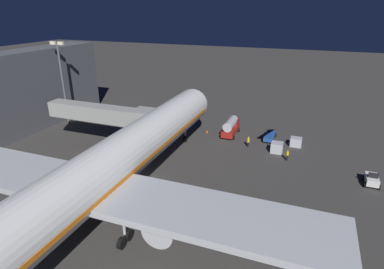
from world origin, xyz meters
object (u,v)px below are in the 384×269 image
(belt_loader, at_px, (270,135))
(baggage_container_far_row, at_px, (296,142))
(baggage_container_near_belt, at_px, (277,148))
(jet_bridge, at_px, (109,115))
(ground_crew_near_nose_gear, at_px, (287,155))
(fuel_tanker, at_px, (231,126))
(baggage_tug_lead, at_px, (372,180))
(airliner_at_gate, at_px, (76,192))
(apron_floodlight_mast, at_px, (62,77))
(ground_crew_by_belt_loader, at_px, (248,141))
(traffic_cone_nose_port, at_px, (207,131))
(traffic_cone_nose_starboard, at_px, (185,128))

(belt_loader, xyz_separation_m, baggage_container_far_row, (-4.59, 1.36, -0.09))
(belt_loader, xyz_separation_m, baggage_container_near_belt, (-1.87, 5.08, 0.00))
(jet_bridge, bearing_deg, ground_crew_near_nose_gear, -168.60)
(fuel_tanker, relative_size, ground_crew_near_nose_gear, 3.27)
(fuel_tanker, bearing_deg, baggage_tug_lead, 153.84)
(baggage_tug_lead, bearing_deg, baggage_container_near_belt, -24.51)
(baggage_container_near_belt, height_order, ground_crew_near_nose_gear, ground_crew_near_nose_gear)
(jet_bridge, relative_size, baggage_container_near_belt, 10.43)
(airliner_at_gate, relative_size, ground_crew_near_nose_gear, 38.97)
(baggage_tug_lead, distance_m, baggage_container_near_belt, 14.37)
(apron_floodlight_mast, xyz_separation_m, baggage_container_far_row, (-43.82, -4.97, -8.77))
(airliner_at_gate, relative_size, ground_crew_by_belt_loader, 37.28)
(baggage_container_near_belt, bearing_deg, ground_crew_near_nose_gear, 126.49)
(traffic_cone_nose_port, bearing_deg, airliner_at_gate, 86.19)
(airliner_at_gate, distance_m, ground_crew_near_nose_gear, 31.93)
(fuel_tanker, height_order, traffic_cone_nose_port, fuel_tanker)
(apron_floodlight_mast, distance_m, fuel_tanker, 33.61)
(jet_bridge, xyz_separation_m, ground_crew_by_belt_loader, (-21.37, -8.66, -4.88))
(baggage_container_near_belt, relative_size, ground_crew_near_nose_gear, 1.06)
(baggage_container_near_belt, relative_size, traffic_cone_nose_starboard, 3.38)
(baggage_container_near_belt, relative_size, baggage_container_far_row, 0.99)
(apron_floodlight_mast, distance_m, ground_crew_by_belt_loader, 37.31)
(jet_bridge, relative_size, belt_loader, 2.51)
(traffic_cone_nose_port, bearing_deg, baggage_container_near_belt, 162.61)
(ground_crew_near_nose_gear, bearing_deg, baggage_tug_lead, 162.90)
(ground_crew_near_nose_gear, relative_size, traffic_cone_nose_starboard, 3.20)
(belt_loader, distance_m, baggage_container_near_belt, 5.41)
(baggage_tug_lead, relative_size, ground_crew_near_nose_gear, 1.59)
(jet_bridge, bearing_deg, traffic_cone_nose_starboard, -124.17)
(apron_floodlight_mast, relative_size, traffic_cone_nose_port, 29.51)
(ground_crew_by_belt_loader, xyz_separation_m, traffic_cone_nose_starboard, (12.98, -3.71, -0.74))
(traffic_cone_nose_port, bearing_deg, apron_floodlight_mast, 11.12)
(baggage_container_far_row, bearing_deg, fuel_tanker, -5.68)
(jet_bridge, bearing_deg, ground_crew_by_belt_loader, -157.95)
(baggage_container_far_row, relative_size, ground_crew_near_nose_gear, 1.06)
(fuel_tanker, height_order, baggage_container_near_belt, fuel_tanker)
(fuel_tanker, distance_m, baggage_container_far_row, 11.81)
(fuel_tanker, xyz_separation_m, baggage_container_far_row, (-11.72, 1.17, -0.89))
(ground_crew_by_belt_loader, bearing_deg, ground_crew_near_nose_gear, 155.79)
(ground_crew_near_nose_gear, bearing_deg, traffic_cone_nose_starboard, -18.84)
(airliner_at_gate, xyz_separation_m, baggage_container_far_row, (-18.32, -32.52, -5.03))
(fuel_tanker, distance_m, ground_crew_near_nose_gear, 13.15)
(belt_loader, relative_size, baggage_container_far_row, 4.13)
(baggage_tug_lead, bearing_deg, traffic_cone_nose_port, -20.99)
(baggage_tug_lead, height_order, baggage_container_near_belt, baggage_tug_lead)
(jet_bridge, bearing_deg, baggage_container_near_belt, -162.69)
(traffic_cone_nose_starboard, bearing_deg, baggage_container_near_belt, 166.73)
(ground_crew_by_belt_loader, bearing_deg, traffic_cone_nose_starboard, -15.93)
(apron_floodlight_mast, bearing_deg, traffic_cone_nose_starboard, -166.84)
(belt_loader, height_order, traffic_cone_nose_port, belt_loader)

